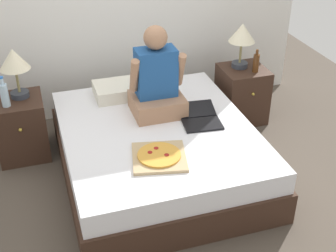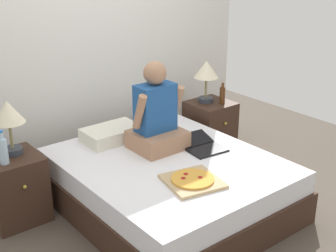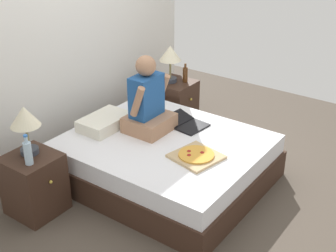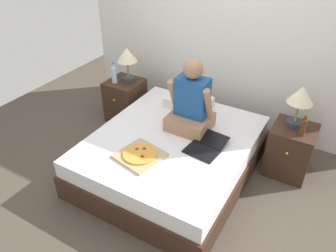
{
  "view_description": "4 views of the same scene",
  "coord_description": "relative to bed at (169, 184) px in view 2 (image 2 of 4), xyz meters",
  "views": [
    {
      "loc": [
        -0.92,
        -3.2,
        2.49
      ],
      "look_at": [
        0.02,
        -0.24,
        0.61
      ],
      "focal_mm": 50.0,
      "sensor_mm": 36.0,
      "label": 1
    },
    {
      "loc": [
        -2.23,
        -2.78,
        2.16
      ],
      "look_at": [
        -0.07,
        -0.07,
        0.8
      ],
      "focal_mm": 50.0,
      "sensor_mm": 36.0,
      "label": 2
    },
    {
      "loc": [
        -3.24,
        -2.36,
        2.63
      ],
      "look_at": [
        -0.1,
        -0.1,
        0.68
      ],
      "focal_mm": 50.0,
      "sensor_mm": 36.0,
      "label": 3
    },
    {
      "loc": [
        1.36,
        -2.43,
        2.46
      ],
      "look_at": [
        -0.01,
        -0.07,
        0.65
      ],
      "focal_mm": 35.0,
      "sensor_mm": 36.0,
      "label": 4
    }
  ],
  "objects": [
    {
      "name": "bed",
      "position": [
        0.0,
        0.0,
        0.0
      ],
      "size": [
        1.6,
        1.88,
        0.46
      ],
      "color": "#382319",
      "rests_on": "ground"
    },
    {
      "name": "water_bottle",
      "position": [
        -1.18,
        0.56,
        0.45
      ],
      "size": [
        0.07,
        0.07,
        0.28
      ],
      "color": "silver",
      "rests_on": "nightstand_left"
    },
    {
      "name": "laptop",
      "position": [
        0.38,
        -0.01,
        0.25
      ],
      "size": [
        0.36,
        0.45,
        0.07
      ],
      "color": "black",
      "rests_on": "bed"
    },
    {
      "name": "nightstand_right",
      "position": [
        1.1,
        0.65,
        0.06
      ],
      "size": [
        0.44,
        0.47,
        0.57
      ],
      "color": "#382319",
      "rests_on": "ground"
    },
    {
      "name": "pillow",
      "position": [
        -0.14,
        0.66,
        0.29
      ],
      "size": [
        0.52,
        0.34,
        0.12
      ],
      "primitive_type": "cube",
      "color": "silver",
      "rests_on": "bed"
    },
    {
      "name": "wall_back",
      "position": [
        0.0,
        1.3,
        1.02
      ],
      "size": [
        3.84,
        0.12,
        2.5
      ],
      "primitive_type": "cube",
      "color": "silver",
      "rests_on": "ground"
    },
    {
      "name": "ground_plane",
      "position": [
        0.0,
        0.0,
        -0.23
      ],
      "size": [
        5.84,
        5.84,
        0.0
      ],
      "primitive_type": "plane",
      "color": "#4C4238"
    },
    {
      "name": "pizza_box",
      "position": [
        -0.11,
        -0.43,
        0.25
      ],
      "size": [
        0.47,
        0.47,
        0.05
      ],
      "color": "tan",
      "rests_on": "bed"
    },
    {
      "name": "beer_bottle",
      "position": [
        1.17,
        0.55,
        0.44
      ],
      "size": [
        0.06,
        0.06,
        0.23
      ],
      "color": "#512D14",
      "rests_on": "nightstand_right"
    },
    {
      "name": "lamp_on_right_nightstand",
      "position": [
        1.07,
        0.7,
        0.67
      ],
      "size": [
        0.26,
        0.26,
        0.45
      ],
      "color": "#333842",
      "rests_on": "nightstand_right"
    },
    {
      "name": "lamp_on_left_nightstand",
      "position": [
        -1.06,
        0.7,
        0.67
      ],
      "size": [
        0.26,
        0.26,
        0.45
      ],
      "color": "#333842",
      "rests_on": "nightstand_left"
    },
    {
      "name": "nightstand_left",
      "position": [
        -1.1,
        0.65,
        0.06
      ],
      "size": [
        0.44,
        0.47,
        0.57
      ],
      "color": "#382319",
      "rests_on": "ground"
    },
    {
      "name": "person_seated",
      "position": [
        0.08,
        0.27,
        0.52
      ],
      "size": [
        0.47,
        0.4,
        0.78
      ],
      "color": "#A37556",
      "rests_on": "bed"
    }
  ]
}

